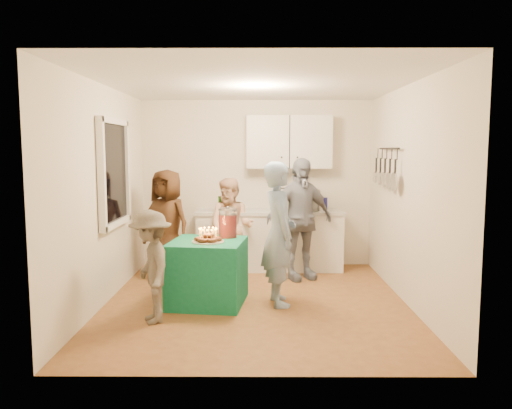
{
  "coord_description": "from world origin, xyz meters",
  "views": [
    {
      "loc": [
        0.03,
        -5.87,
        1.84
      ],
      "look_at": [
        0.0,
        0.35,
        1.15
      ],
      "focal_mm": 35.0,
      "sensor_mm": 36.0,
      "label": 1
    }
  ],
  "objects_px": {
    "child_near_left": "(151,267)",
    "woman_back_left": "(167,224)",
    "party_table": "(208,272)",
    "microwave": "(298,200)",
    "counter": "(269,241)",
    "woman_back_right": "(300,219)",
    "punch_jar": "(228,224)",
    "man_birthday": "(279,234)",
    "woman_back_center": "(231,227)"
  },
  "relations": [
    {
      "from": "microwave",
      "to": "child_near_left",
      "type": "height_order",
      "value": "microwave"
    },
    {
      "from": "punch_jar",
      "to": "woman_back_left",
      "type": "xyz_separation_m",
      "value": [
        -0.92,
        0.94,
        -0.15
      ]
    },
    {
      "from": "woman_back_center",
      "to": "punch_jar",
      "type": "bearing_deg",
      "value": -72.73
    },
    {
      "from": "microwave",
      "to": "party_table",
      "type": "distance_m",
      "value": 2.24
    },
    {
      "from": "party_table",
      "to": "child_near_left",
      "type": "distance_m",
      "value": 0.87
    },
    {
      "from": "man_birthday",
      "to": "woman_back_left",
      "type": "height_order",
      "value": "man_birthday"
    },
    {
      "from": "microwave",
      "to": "woman_back_right",
      "type": "relative_size",
      "value": 0.34
    },
    {
      "from": "microwave",
      "to": "child_near_left",
      "type": "xyz_separation_m",
      "value": [
        -1.75,
        -2.4,
        -0.47
      ]
    },
    {
      "from": "woman_back_center",
      "to": "child_near_left",
      "type": "bearing_deg",
      "value": -93.93
    },
    {
      "from": "man_birthday",
      "to": "child_near_left",
      "type": "xyz_separation_m",
      "value": [
        -1.38,
        -0.64,
        -0.25
      ]
    },
    {
      "from": "counter",
      "to": "child_near_left",
      "type": "height_order",
      "value": "child_near_left"
    },
    {
      "from": "counter",
      "to": "microwave",
      "type": "relative_size",
      "value": 3.7
    },
    {
      "from": "counter",
      "to": "punch_jar",
      "type": "xyz_separation_m",
      "value": [
        -0.55,
        -1.51,
        0.5
      ]
    },
    {
      "from": "counter",
      "to": "man_birthday",
      "type": "relative_size",
      "value": 1.3
    },
    {
      "from": "woman_back_left",
      "to": "child_near_left",
      "type": "xyz_separation_m",
      "value": [
        0.16,
        -1.83,
        -0.18
      ]
    },
    {
      "from": "punch_jar",
      "to": "counter",
      "type": "bearing_deg",
      "value": 70.16
    },
    {
      "from": "microwave",
      "to": "woman_back_center",
      "type": "relative_size",
      "value": 0.42
    },
    {
      "from": "counter",
      "to": "man_birthday",
      "type": "bearing_deg",
      "value": -87.61
    },
    {
      "from": "woman_back_left",
      "to": "woman_back_right",
      "type": "relative_size",
      "value": 0.9
    },
    {
      "from": "woman_back_center",
      "to": "woman_back_right",
      "type": "distance_m",
      "value": 1.01
    },
    {
      "from": "microwave",
      "to": "party_table",
      "type": "bearing_deg",
      "value": -129.73
    },
    {
      "from": "man_birthday",
      "to": "child_near_left",
      "type": "height_order",
      "value": "man_birthday"
    },
    {
      "from": "counter",
      "to": "woman_back_center",
      "type": "bearing_deg",
      "value": -145.7
    },
    {
      "from": "child_near_left",
      "to": "woman_back_right",
      "type": "bearing_deg",
      "value": 114.06
    },
    {
      "from": "counter",
      "to": "child_near_left",
      "type": "distance_m",
      "value": 2.74
    },
    {
      "from": "woman_back_right",
      "to": "child_near_left",
      "type": "relative_size",
      "value": 1.43
    },
    {
      "from": "man_birthday",
      "to": "woman_back_right",
      "type": "xyz_separation_m",
      "value": [
        0.34,
        1.16,
        0.01
      ]
    },
    {
      "from": "woman_back_right",
      "to": "microwave",
      "type": "bearing_deg",
      "value": 64.04
    },
    {
      "from": "punch_jar",
      "to": "child_near_left",
      "type": "distance_m",
      "value": 1.22
    },
    {
      "from": "counter",
      "to": "microwave",
      "type": "height_order",
      "value": "microwave"
    },
    {
      "from": "man_birthday",
      "to": "child_near_left",
      "type": "distance_m",
      "value": 1.54
    },
    {
      "from": "counter",
      "to": "woman_back_left",
      "type": "xyz_separation_m",
      "value": [
        -1.47,
        -0.57,
        0.35
      ]
    },
    {
      "from": "child_near_left",
      "to": "man_birthday",
      "type": "bearing_deg",
      "value": 92.6
    },
    {
      "from": "woman_back_left",
      "to": "woman_back_center",
      "type": "relative_size",
      "value": 1.09
    },
    {
      "from": "party_table",
      "to": "child_near_left",
      "type": "bearing_deg",
      "value": -129.11
    },
    {
      "from": "woman_back_left",
      "to": "punch_jar",
      "type": "bearing_deg",
      "value": -15.56
    },
    {
      "from": "punch_jar",
      "to": "woman_back_right",
      "type": "relative_size",
      "value": 0.2
    },
    {
      "from": "punch_jar",
      "to": "man_birthday",
      "type": "relative_size",
      "value": 0.2
    },
    {
      "from": "counter",
      "to": "punch_jar",
      "type": "distance_m",
      "value": 1.68
    },
    {
      "from": "counter",
      "to": "woman_back_center",
      "type": "xyz_separation_m",
      "value": [
        -0.56,
        -0.38,
        0.28
      ]
    },
    {
      "from": "microwave",
      "to": "woman_back_center",
      "type": "bearing_deg",
      "value": -163.92
    },
    {
      "from": "microwave",
      "to": "woman_back_left",
      "type": "bearing_deg",
      "value": -168.19
    },
    {
      "from": "woman_back_left",
      "to": "woman_back_right",
      "type": "distance_m",
      "value": 1.88
    },
    {
      "from": "man_birthday",
      "to": "woman_back_center",
      "type": "height_order",
      "value": "man_birthday"
    },
    {
      "from": "party_table",
      "to": "child_near_left",
      "type": "height_order",
      "value": "child_near_left"
    },
    {
      "from": "punch_jar",
      "to": "woman_back_right",
      "type": "xyz_separation_m",
      "value": [
        0.96,
        0.92,
        -0.07
      ]
    },
    {
      "from": "counter",
      "to": "woman_back_right",
      "type": "relative_size",
      "value": 1.28
    },
    {
      "from": "man_birthday",
      "to": "woman_back_right",
      "type": "height_order",
      "value": "woman_back_right"
    },
    {
      "from": "child_near_left",
      "to": "woman_back_left",
      "type": "bearing_deg",
      "value": 162.58
    },
    {
      "from": "party_table",
      "to": "man_birthday",
      "type": "xyz_separation_m",
      "value": [
        0.85,
        -0.01,
        0.47
      ]
    }
  ]
}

